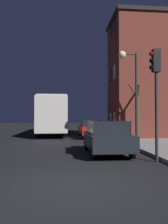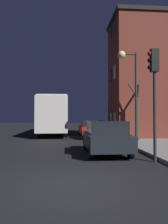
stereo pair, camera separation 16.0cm
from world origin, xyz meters
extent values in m
plane|color=black|center=(0.00, 0.00, 0.00)|extent=(120.00, 120.00, 0.00)
cube|color=brown|center=(5.78, 11.96, 4.94)|extent=(4.15, 4.26, 9.56)
cube|color=black|center=(5.78, 11.96, 9.87)|extent=(4.39, 4.50, 0.30)
cube|color=beige|center=(3.69, 11.24, 1.56)|extent=(0.03, 0.70, 1.10)
cube|color=beige|center=(3.69, 12.69, 1.56)|extent=(0.03, 0.70, 1.10)
cube|color=beige|center=(3.69, 11.24, 5.34)|extent=(0.03, 0.70, 1.10)
cube|color=black|center=(3.69, 12.69, 5.34)|extent=(0.03, 0.70, 1.10)
cube|color=black|center=(3.69, 11.24, 9.12)|extent=(0.03, 0.70, 1.10)
cube|color=black|center=(3.69, 12.69, 9.12)|extent=(0.03, 0.70, 1.10)
cylinder|color=#28282B|center=(4.14, 7.28, 2.95)|extent=(0.14, 0.14, 5.56)
cylinder|color=#28282B|center=(3.69, 7.28, 5.63)|extent=(0.90, 0.09, 0.09)
sphere|color=#F9E08C|center=(3.24, 7.28, 5.58)|extent=(0.48, 0.48, 0.48)
cylinder|color=#28282B|center=(3.31, 2.48, 1.77)|extent=(0.12, 0.12, 3.54)
cube|color=black|center=(3.31, 2.48, 3.99)|extent=(0.30, 0.24, 0.90)
sphere|color=red|center=(3.13, 2.48, 4.26)|extent=(0.20, 0.20, 0.20)
sphere|color=black|center=(3.13, 2.48, 3.99)|extent=(0.20, 0.20, 0.20)
sphere|color=black|center=(3.13, 2.48, 3.72)|extent=(0.20, 0.20, 0.20)
cylinder|color=#473323|center=(4.74, 8.88, 1.66)|extent=(0.30, 0.30, 2.98)
cylinder|color=#473323|center=(4.58, 8.32, 3.52)|extent=(0.50, 1.25, 0.88)
cylinder|color=#473323|center=(4.52, 8.37, 3.61)|extent=(0.57, 1.13, 1.01)
cylinder|color=#473323|center=(4.46, 8.96, 3.60)|extent=(0.67, 0.28, 0.97)
cylinder|color=#473323|center=(4.91, 9.33, 3.45)|extent=(0.50, 1.02, 0.72)
cube|color=beige|center=(-1.31, 17.11, 1.97)|extent=(2.57, 11.76, 2.98)
cube|color=black|center=(-1.31, 17.11, 2.50)|extent=(2.59, 10.82, 1.07)
cube|color=#B2B2B2|center=(-1.31, 17.11, 3.52)|extent=(2.44, 11.17, 0.12)
cylinder|color=black|center=(-0.12, 20.94, 0.48)|extent=(0.18, 0.96, 0.96)
cylinder|color=black|center=(-2.50, 20.94, 0.48)|extent=(0.18, 0.96, 0.96)
cylinder|color=black|center=(-0.12, 13.29, 0.48)|extent=(0.18, 0.96, 0.96)
cylinder|color=black|center=(-2.50, 13.29, 0.48)|extent=(0.18, 0.96, 0.96)
cube|color=black|center=(1.73, 4.59, 0.64)|extent=(1.88, 4.00, 0.68)
cube|color=black|center=(1.73, 4.39, 1.27)|extent=(1.65, 2.08, 0.60)
cylinder|color=black|center=(2.58, 5.89, 0.30)|extent=(0.18, 0.60, 0.60)
cylinder|color=black|center=(0.88, 5.89, 0.30)|extent=(0.18, 0.60, 0.60)
cylinder|color=black|center=(2.58, 3.29, 0.30)|extent=(0.18, 0.60, 0.60)
cylinder|color=black|center=(0.88, 3.29, 0.30)|extent=(0.18, 0.60, 0.60)
cube|color=#B21E19|center=(1.96, 12.89, 0.65)|extent=(1.82, 4.75, 0.65)
cube|color=black|center=(1.96, 12.65, 1.24)|extent=(1.60, 2.47, 0.53)
cylinder|color=black|center=(2.78, 14.43, 0.33)|extent=(0.18, 0.65, 0.65)
cylinder|color=black|center=(1.14, 14.43, 0.33)|extent=(0.18, 0.65, 0.65)
cylinder|color=black|center=(2.78, 11.35, 0.33)|extent=(0.18, 0.65, 0.65)
cylinder|color=black|center=(1.14, 11.35, 0.33)|extent=(0.18, 0.65, 0.65)
camera|label=1|loc=(-0.31, -5.79, 1.76)|focal=35.00mm
camera|label=2|loc=(-0.15, -5.80, 1.76)|focal=35.00mm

